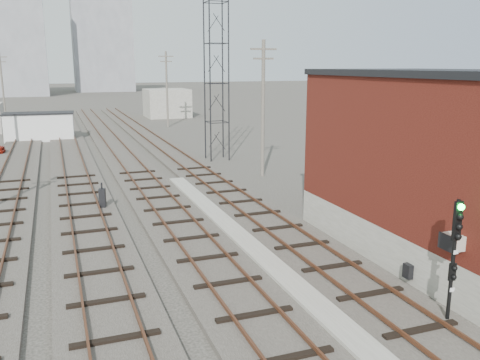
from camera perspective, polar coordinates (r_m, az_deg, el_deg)
ground at (r=64.05m, az=-14.18°, el=5.78°), size 320.00×320.00×0.00m
track_right at (r=43.86m, az=-7.90°, el=3.10°), size 3.20×90.00×0.39m
track_mid_right at (r=43.20m, az=-13.09°, el=2.74°), size 3.20×90.00×0.39m
track_mid_left at (r=42.92m, az=-18.39°, el=2.35°), size 3.20×90.00×0.39m
track_left at (r=43.00m, az=-23.72°, el=1.94°), size 3.20×90.00×0.39m
platform_curb at (r=20.05m, az=2.08°, el=-8.47°), size 0.90×28.00×0.26m
brick_building at (r=21.14m, az=22.19°, el=1.57°), size 6.54×12.20×7.22m
lattice_tower at (r=40.15m, az=-2.68°, el=12.93°), size 1.60×1.60×15.00m
utility_pole_left_c at (r=73.56m, az=-25.12°, el=9.58°), size 1.80×0.24×9.00m
utility_pole_right_a at (r=34.01m, az=2.60°, el=8.40°), size 1.80×0.24×9.00m
utility_pole_right_b at (r=62.72m, az=-8.22°, el=10.29°), size 1.80×0.24×9.00m
apartment_right at (r=154.07m, az=-15.20°, el=14.45°), size 16.00×12.00×26.00m
shed_right at (r=75.12m, az=-8.21°, el=8.55°), size 6.00×6.00×4.00m
signal_mast at (r=15.65m, az=22.92°, el=-7.71°), size 0.40×0.40×3.78m
switch_stand at (r=27.20m, az=-15.19°, el=-2.01°), size 0.39×0.39×1.39m
site_trailer at (r=54.73m, az=-21.57°, el=5.62°), size 6.79×3.27×2.79m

